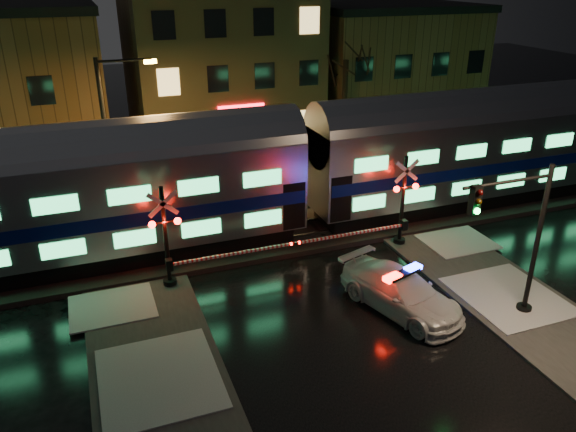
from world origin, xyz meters
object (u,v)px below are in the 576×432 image
(police_car, at_px, (401,292))
(crossing_signal_right, at_px, (396,211))
(traffic_light, at_px, (518,243))
(streetlight, at_px, (112,133))
(crossing_signal_left, at_px, (176,247))

(police_car, height_order, crossing_signal_right, crossing_signal_right)
(police_car, distance_m, crossing_signal_right, 5.13)
(traffic_light, relative_size, streetlight, 0.71)
(police_car, xyz_separation_m, streetlight, (-8.69, 11.15, 3.84))
(police_car, bearing_deg, crossing_signal_left, 131.06)
(police_car, bearing_deg, traffic_light, -46.80)
(crossing_signal_left, xyz_separation_m, traffic_light, (10.40, -6.26, 1.27))
(traffic_light, bearing_deg, police_car, 151.70)
(crossing_signal_left, xyz_separation_m, streetlight, (-1.48, 6.69, 2.84))
(crossing_signal_right, bearing_deg, police_car, -117.68)
(streetlight, bearing_deg, crossing_signal_left, -77.56)
(police_car, xyz_separation_m, traffic_light, (3.19, -1.81, 2.28))
(crossing_signal_right, relative_size, crossing_signal_left, 1.00)
(crossing_signal_left, bearing_deg, streetlight, 102.44)
(police_car, distance_m, streetlight, 14.64)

